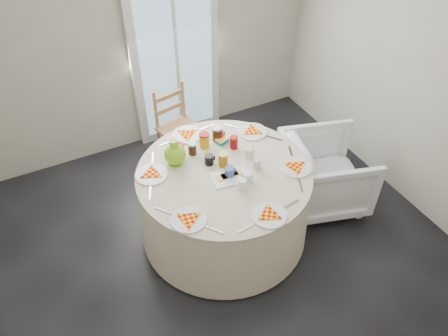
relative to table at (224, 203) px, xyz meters
name	(u,v)px	position (x,y,z in m)	size (l,w,h in m)	color
floor	(225,259)	(-0.14, -0.30, -0.38)	(4.00, 4.00, 0.00)	black
wall_back	(134,35)	(-0.14, 1.70, 0.93)	(4.00, 0.02, 2.60)	#BCB5A3
wall_right	(433,79)	(1.86, -0.30, 0.93)	(0.02, 4.00, 2.60)	#BCB5A3
glass_door	(175,51)	(0.26, 1.65, 0.68)	(1.00, 0.08, 2.10)	silver
table	(224,203)	(0.00, 0.00, 0.00)	(1.52, 1.52, 0.77)	beige
wooden_chair	(180,126)	(0.05, 1.14, 0.09)	(0.40, 0.38, 0.89)	#B08243
armchair	(326,171)	(1.06, -0.08, 0.02)	(0.77, 0.72, 0.79)	white
place_settings	(224,171)	(0.00, 0.00, 0.40)	(1.48, 1.48, 0.03)	white
jar_cluster	(206,147)	(-0.03, 0.30, 0.45)	(0.54, 0.27, 0.16)	brown
butter_tub	(222,140)	(0.16, 0.36, 0.41)	(0.11, 0.08, 0.04)	#007D92
green_pitcher	(175,153)	(-0.32, 0.29, 0.49)	(0.18, 0.18, 0.24)	#83C71E
cheese_platter	(231,177)	(0.01, -0.09, 0.40)	(0.31, 0.20, 0.04)	white
mugs_glasses	(234,161)	(0.11, 0.03, 0.44)	(0.59, 0.59, 0.11)	gray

